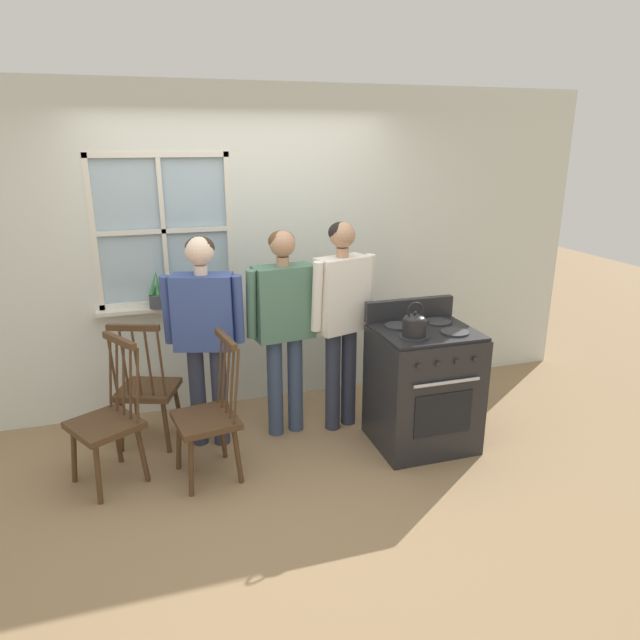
# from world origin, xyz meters

# --- Properties ---
(ground_plane) EXTENTS (16.00, 16.00, 0.00)m
(ground_plane) POSITION_xyz_m (0.00, 0.00, 0.00)
(ground_plane) COLOR #937551
(wall_back) EXTENTS (6.40, 0.16, 2.70)m
(wall_back) POSITION_xyz_m (0.03, 1.40, 1.34)
(wall_back) COLOR silver
(wall_back) RESTS_ON ground_plane
(chair_by_window) EXTENTS (0.53, 0.52, 1.01)m
(chair_by_window) POSITION_xyz_m (-0.86, 0.83, 0.44)
(chair_by_window) COLOR #4C331E
(chair_by_window) RESTS_ON ground_plane
(chair_near_wall) EXTENTS (0.56, 0.56, 1.01)m
(chair_near_wall) POSITION_xyz_m (-1.12, 0.37, 0.44)
(chair_near_wall) COLOR #4C331E
(chair_near_wall) RESTS_ON ground_plane
(chair_center_cluster) EXTENTS (0.47, 0.48, 1.01)m
(chair_center_cluster) POSITION_xyz_m (-0.46, 0.23, 0.44)
(chair_center_cluster) COLOR #4C331E
(chair_center_cluster) RESTS_ON ground_plane
(person_elderly_left) EXTENTS (0.59, 0.32, 1.61)m
(person_elderly_left) POSITION_xyz_m (-0.41, 0.68, 0.99)
(person_elderly_left) COLOR #2D3347
(person_elderly_left) RESTS_ON ground_plane
(person_teen_center) EXTENTS (0.61, 0.27, 1.63)m
(person_teen_center) POSITION_xyz_m (0.19, 0.69, 0.99)
(person_teen_center) COLOR #384766
(person_teen_center) RESTS_ON ground_plane
(person_adult_right) EXTENTS (0.57, 0.32, 1.68)m
(person_adult_right) POSITION_xyz_m (0.64, 0.65, 1.01)
(person_adult_right) COLOR #2D3347
(person_adult_right) RESTS_ON ground_plane
(stove) EXTENTS (0.72, 0.68, 1.08)m
(stove) POSITION_xyz_m (1.15, 0.21, 0.47)
(stove) COLOR #232326
(stove) RESTS_ON ground_plane
(kettle) EXTENTS (0.21, 0.17, 0.25)m
(kettle) POSITION_xyz_m (0.98, 0.08, 1.02)
(kettle) COLOR black
(kettle) RESTS_ON stove
(potted_plant) EXTENTS (0.13, 0.13, 0.32)m
(potted_plant) POSITION_xyz_m (-0.72, 1.31, 1.05)
(potted_plant) COLOR #42474C
(potted_plant) RESTS_ON wall_back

